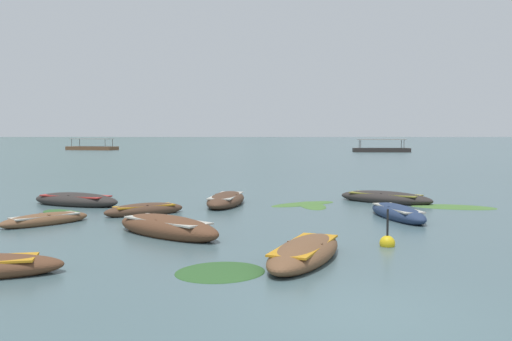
{
  "coord_description": "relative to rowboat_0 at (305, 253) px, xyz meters",
  "views": [
    {
      "loc": [
        -2.4,
        -9.17,
        3.06
      ],
      "look_at": [
        -0.33,
        26.02,
        0.81
      ],
      "focal_mm": 38.98,
      "sensor_mm": 36.0,
      "label": 1
    }
  ],
  "objects": [
    {
      "name": "ground_plane",
      "position": [
        0.43,
        1495.91,
        -0.2
      ],
      "size": [
        6000.0,
        6000.0,
        0.0
      ],
      "primitive_type": "plane",
      "color": "#476066"
    },
    {
      "name": "mountain_2",
      "position": [
        -574.05,
        2332.41,
        215.61
      ],
      "size": [
        1737.64,
        1737.64,
        431.62
      ],
      "primitive_type": "cone",
      "color": "#56665B",
      "rests_on": "ground"
    },
    {
      "name": "mountain_3",
      "position": [
        161.21,
        2469.82,
        102.72
      ],
      "size": [
        697.82,
        697.82,
        205.85
      ],
      "primitive_type": "cone",
      "color": "#4C5B56",
      "rests_on": "ground"
    },
    {
      "name": "rowboat_0",
      "position": [
        0.0,
        0.0,
        0.0
      ],
      "size": [
        2.93,
        4.34,
        0.65
      ],
      "color": "brown",
      "rests_on": "ground"
    },
    {
      "name": "rowboat_1",
      "position": [
        -1.87,
        10.98,
        0.01
      ],
      "size": [
        2.29,
        4.46,
        0.69
      ],
      "color": "#4C3323",
      "rests_on": "ground"
    },
    {
      "name": "rowboat_2",
      "position": [
        -3.69,
        3.66,
        0.04
      ],
      "size": [
        3.98,
        3.94,
        0.78
      ],
      "color": "brown",
      "rests_on": "ground"
    },
    {
      "name": "rowboat_3",
      "position": [
        4.41,
        6.64,
        -0.0
      ],
      "size": [
        1.57,
        4.06,
        0.65
      ],
      "color": "navy",
      "rests_on": "ground"
    },
    {
      "name": "rowboat_5",
      "position": [
        -8.1,
        6.04,
        -0.05
      ],
      "size": [
        2.92,
        2.9,
        0.49
      ],
      "color": "brown",
      "rests_on": "ground"
    },
    {
      "name": "rowboat_6",
      "position": [
        -8.42,
        11.27,
        0.01
      ],
      "size": [
        4.51,
        3.16,
        0.7
      ],
      "color": "#2D2826",
      "rests_on": "ground"
    },
    {
      "name": "rowboat_7",
      "position": [
        5.37,
        11.45,
        0.0
      ],
      "size": [
        4.21,
        3.96,
        0.65
      ],
      "color": "#2D2826",
      "rests_on": "ground"
    },
    {
      "name": "rowboat_10",
      "position": [
        -5.02,
        8.2,
        -0.03
      ],
      "size": [
        3.24,
        2.43,
        0.56
      ],
      "color": "#4C3323",
      "rests_on": "ground"
    },
    {
      "name": "ferry_0",
      "position": [
        -29.3,
        104.23,
        0.24
      ],
      "size": [
        11.08,
        7.07,
        2.54
      ],
      "color": "brown",
      "rests_on": "ground"
    },
    {
      "name": "ferry_1",
      "position": [
        26.79,
        86.47,
        0.24
      ],
      "size": [
        10.51,
        5.02,
        2.54
      ],
      "color": "#2D2826",
      "rests_on": "ground"
    },
    {
      "name": "mooring_buoy",
      "position": [
        2.53,
        1.62,
        -0.1
      ],
      "size": [
        0.43,
        0.43,
        1.16
      ],
      "color": "yellow",
      "rests_on": "ground"
    },
    {
      "name": "weed_patch_0",
      "position": [
        1.87,
        10.48,
        -0.2
      ],
      "size": [
        1.12,
        2.92,
        0.14
      ],
      "primitive_type": "ellipsoid",
      "rotation": [
        0.0,
        0.0,
        1.58
      ],
      "color": "#477033",
      "rests_on": "ground"
    },
    {
      "name": "weed_patch_1",
      "position": [
        7.78,
        9.62,
        -0.2
      ],
      "size": [
        3.84,
        2.72,
        0.14
      ],
      "primitive_type": "ellipsoid",
      "rotation": [
        0.0,
        0.0,
        2.79
      ],
      "color": "#477033",
      "rests_on": "ground"
    },
    {
      "name": "weed_patch_2",
      "position": [
        1.56,
        11.01,
        -0.2
      ],
      "size": [
        3.5,
        2.67,
        0.14
      ],
      "primitive_type": "ellipsoid",
      "rotation": [
        0.0,
        0.0,
        0.53
      ],
      "color": "#477033",
      "rests_on": "ground"
    },
    {
      "name": "weed_patch_3",
      "position": [
        -8.28,
        8.83,
        -0.2
      ],
      "size": [
        2.56,
        2.68,
        0.14
      ],
      "primitive_type": "ellipsoid",
      "rotation": [
        0.0,
        0.0,
        2.3
      ],
      "color": "#2D5628",
      "rests_on": "ground"
    },
    {
      "name": "weed_patch_4",
      "position": [
        5.07,
        7.79,
        -0.2
      ],
      "size": [
        1.8,
        1.72,
        0.14
      ],
      "primitive_type": "ellipsoid",
      "rotation": [
        0.0,
        0.0,
        2.52
      ],
      "color": "#2D5628",
      "rests_on": "ground"
    },
    {
      "name": "weed_patch_5",
      "position": [
        -2.05,
        -1.01,
        -0.2
      ],
      "size": [
        2.82,
        2.79,
        0.14
      ],
      "primitive_type": "ellipsoid",
      "rotation": [
        0.0,
        0.0,
        2.25
      ],
      "color": "#2D5628",
      "rests_on": "ground"
    }
  ]
}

